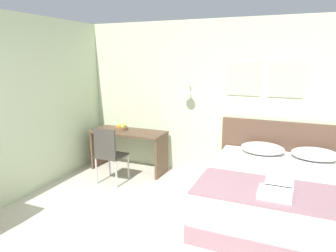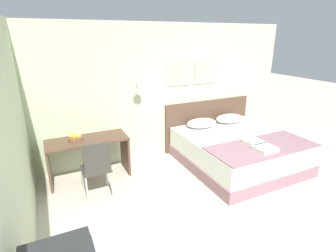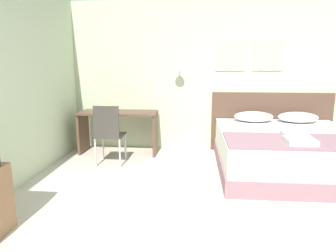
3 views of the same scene
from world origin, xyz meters
TOP-DOWN VIEW (x-y plane):
  - ground_plane at (0.00, 0.00)m, footprint 24.00×24.00m
  - wall_back at (0.01, 2.91)m, footprint 5.76×0.31m
  - bed at (1.10, 1.79)m, footprint 1.98×2.06m
  - headboard at (1.10, 2.85)m, footprint 2.10×0.06m
  - pillow_left at (0.73, 2.54)m, footprint 0.65×0.45m
  - pillow_right at (1.46, 2.54)m, footprint 0.65×0.45m
  - throw_blanket at (1.10, 1.19)m, footprint 1.92×0.82m
  - folded_towel_near_foot at (1.04, 1.33)m, footprint 0.30×0.33m
  - folded_towel_mid_bed at (1.01, 1.04)m, footprint 0.34×0.30m
  - desk at (-1.59, 2.51)m, footprint 1.35×0.56m
  - desk_chair at (-1.58, 1.83)m, footprint 0.42×0.42m
  - fruit_bowl at (-1.76, 2.54)m, footprint 0.24×0.24m

SIDE VIEW (x-z plane):
  - ground_plane at x=0.00m, z-range 0.00..0.00m
  - bed at x=1.10m, z-range 0.00..0.59m
  - desk at x=-1.59m, z-range 0.16..0.90m
  - headboard at x=1.10m, z-range 0.00..1.06m
  - desk_chair at x=-1.58m, z-range 0.08..1.02m
  - throw_blanket at x=1.10m, z-range 0.60..0.62m
  - folded_towel_near_foot at x=1.04m, z-range 0.62..0.68m
  - folded_towel_mid_bed at x=1.01m, z-range 0.62..0.68m
  - pillow_left at x=0.73m, z-range 0.60..0.77m
  - pillow_right at x=1.46m, z-range 0.60..0.77m
  - fruit_bowl at x=-1.76m, z-range 0.72..0.84m
  - wall_back at x=0.01m, z-range 0.01..2.66m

